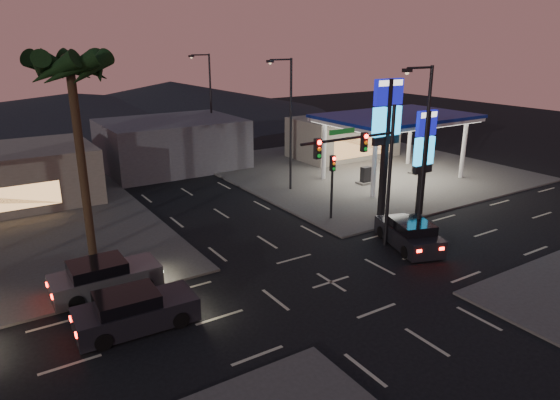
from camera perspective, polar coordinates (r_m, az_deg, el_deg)
ground at (r=24.71m, az=5.85°, el=-9.33°), size 140.00×140.00×0.00m
corner_lot_ne at (r=45.95m, az=9.17°, el=3.52°), size 24.00×24.00×0.12m
gas_station at (r=42.14m, az=13.15°, el=8.97°), size 12.20×8.20×5.47m
convenience_store at (r=50.51m, az=7.21°, el=7.15°), size 10.00×6.00×4.00m
pylon_sign_tall at (r=32.16m, az=12.11°, el=8.78°), size 2.20×0.35×9.00m
pylon_sign_short at (r=33.58m, az=16.18°, el=5.82°), size 1.60×0.35×7.00m
traffic_signal_mast at (r=26.66m, az=9.91°, el=4.53°), size 6.10×0.39×8.00m
pedestal_signal at (r=31.99m, az=6.01°, el=2.66°), size 0.32×0.39×4.30m
streetlight_near at (r=28.01m, az=15.96°, el=5.78°), size 2.14×0.25×10.00m
streetlight_mid at (r=37.73m, az=0.99°, el=9.41°), size 2.14×0.25×10.00m
streetlight_far at (r=49.89m, az=-8.13°, el=11.30°), size 2.14×0.25×10.00m
palm_a at (r=27.07m, az=-22.77°, el=12.66°), size 4.41×4.41×10.86m
building_far_mid at (r=46.78m, az=-12.26°, el=6.28°), size 12.00×9.00×4.40m
hill_right at (r=82.76m, az=-12.31°, el=11.37°), size 50.00×50.00×5.00m
hill_center at (r=78.84m, az=-22.65°, el=9.76°), size 60.00×60.00×4.00m
car_lane_a_front at (r=21.55m, az=-16.31°, el=-12.10°), size 5.01×2.26×1.61m
car_lane_b_front at (r=24.71m, az=-19.45°, el=-8.38°), size 5.00×2.14×1.62m
suv_station at (r=29.25m, az=14.55°, el=-3.79°), size 3.45×5.19×1.61m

